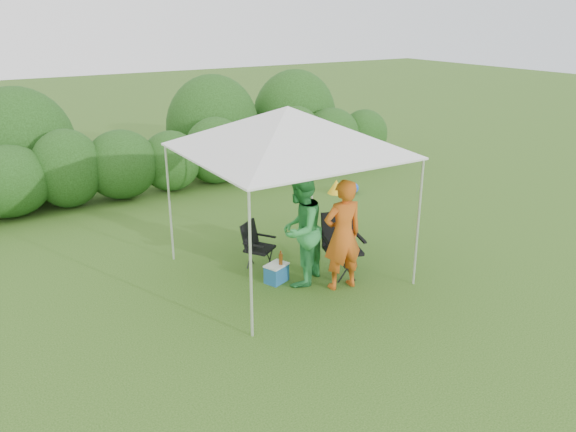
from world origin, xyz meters
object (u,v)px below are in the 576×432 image
chair_right (341,241)px  man (343,235)px  woman (300,230)px  canopy (288,129)px  chair_left (256,242)px  cooler (276,273)px

chair_right → man: 0.61m
man → woman: (-0.48, 0.49, 0.02)m
canopy → woman: canopy is taller
canopy → woman: (-0.05, -0.47, -1.53)m
canopy → chair_left: bearing=132.8°
chair_left → man: bearing=-93.1°
chair_left → chair_right: bearing=-74.1°
chair_left → man: 1.66m
man → cooler: (-0.80, 0.71, -0.75)m
chair_left → cooler: 0.74m
canopy → man: bearing=-66.1°
canopy → woman: size_ratio=1.67×
woman → canopy: bearing=-130.5°
chair_right → man: size_ratio=0.58×
chair_right → man: (-0.30, -0.43, 0.31)m
canopy → chair_right: canopy is taller
man → cooler: man is taller
man → canopy: bearing=-59.5°
canopy → man: size_ratio=1.71×
woman → man: bearing=99.8°
canopy → chair_right: 2.07m
canopy → chair_left: canopy is taller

